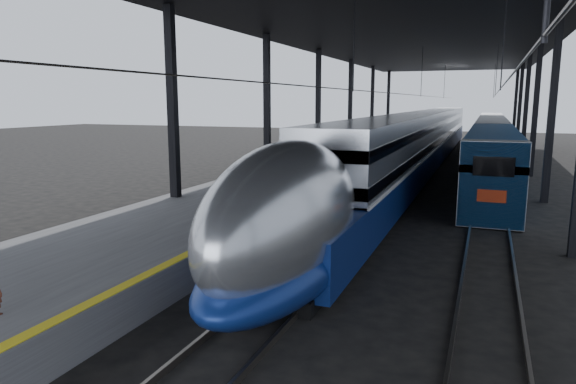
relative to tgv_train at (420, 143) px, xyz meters
The scene contains 7 objects.
ground 26.00m from the tgv_train, 94.42° to the right, with size 160.00×160.00×0.00m, color black.
platform 8.16m from the tgv_train, 133.25° to the right, with size 6.00×80.00×1.00m, color #4C4C4F.
yellow_strip 6.52m from the tgv_train, 114.79° to the right, with size 0.30×80.00×0.01m, color gold.
rails 6.64m from the tgv_train, 66.85° to the right, with size 6.52×80.00×0.16m.
canopy 9.21m from the tgv_train, 90.97° to the right, with size 18.00×75.00×9.47m.
tgv_train is the anchor object (origin of this frame).
second_train 10.49m from the tgv_train, 61.54° to the left, with size 2.58×56.05×3.55m.
Camera 1 is at (6.71, -13.70, 5.09)m, focal length 32.00 mm.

